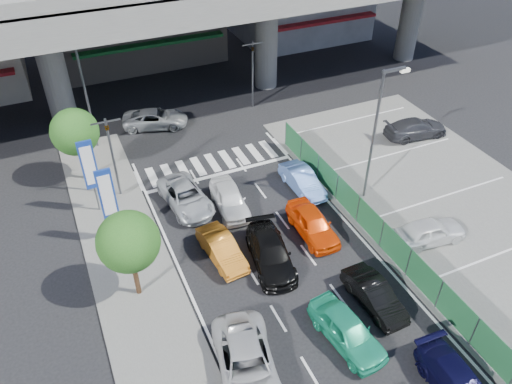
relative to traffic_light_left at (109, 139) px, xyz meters
name	(u,v)px	position (x,y,z in m)	size (l,w,h in m)	color
ground	(309,307)	(6.20, -12.00, -3.94)	(120.00, 120.00, 0.00)	black
parking_lot	(463,218)	(17.20, -10.00, -3.91)	(12.00, 28.00, 0.06)	#575755
sidewalk_left	(139,293)	(-0.80, -8.00, -3.88)	(4.00, 30.00, 0.12)	#575755
fence_run	(393,247)	(11.50, -11.00, -3.04)	(0.16, 22.00, 1.80)	#1F5C33
traffic_light_left	(109,139)	(0.00, 0.00, 0.00)	(1.60, 1.24, 5.20)	#595B60
traffic_light_right	(253,58)	(11.70, 7.00, 0.00)	(1.60, 1.24, 5.20)	#595B60
street_lamp_right	(378,126)	(13.37, -6.00, 0.83)	(1.65, 0.22, 8.00)	#595B60
street_lamp_left	(86,82)	(-0.13, 6.00, 0.83)	(1.65, 0.22, 8.00)	#595B60
signboard_near	(108,197)	(-1.00, -4.01, -0.87)	(0.80, 0.14, 4.70)	#595B60
signboard_far	(89,167)	(-1.40, -1.01, -0.87)	(0.80, 0.14, 4.70)	#595B60
tree_near	(128,242)	(-0.80, -8.00, -0.55)	(2.80, 2.80, 4.80)	#382314
tree_far	(75,132)	(-1.60, 2.50, -0.55)	(2.80, 2.80, 4.80)	#382314
sedan_white_mid_left	(247,364)	(2.20, -13.99, -3.25)	(2.29, 4.97, 1.38)	silver
taxi_teal_mid	(347,330)	(6.76, -14.23, -3.25)	(1.63, 4.05, 1.38)	#22A97D
hatch_black_mid_right	(374,295)	(8.99, -13.04, -3.32)	(1.30, 3.72, 1.23)	black
taxi_orange_left	(222,249)	(3.67, -7.35, -3.32)	(1.30, 3.74, 1.23)	orange
sedan_black_mid	(270,253)	(5.77, -8.68, -3.28)	(1.85, 4.55, 1.32)	black
taxi_orange_right	(313,224)	(8.78, -7.60, -3.25)	(1.63, 4.05, 1.38)	#EC4307
wagon_silver_front_left	(186,197)	(3.30, -2.51, -3.30)	(2.10, 4.55, 1.26)	#AEB2B7
sedan_white_front_mid	(230,199)	(5.51, -3.78, -3.25)	(1.61, 4.01, 1.37)	white
kei_truck_front_right	(302,181)	(10.16, -3.89, -3.30)	(1.34, 3.84, 1.26)	#608ADE
crossing_wagon_silver	(155,119)	(4.08, 7.09, -3.30)	(2.12, 4.59, 1.28)	gray
parked_sedan_white	(429,231)	(14.07, -10.68, -3.21)	(1.58, 3.93, 1.34)	silver
parked_sedan_dgrey	(416,128)	(20.25, -1.75, -3.22)	(1.82, 4.49, 1.30)	#323338
traffic_cone	(360,213)	(11.84, -7.62, -3.51)	(0.38, 0.38, 0.74)	red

